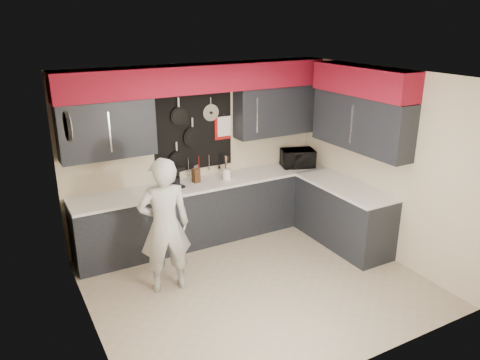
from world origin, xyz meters
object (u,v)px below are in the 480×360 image
coffee_maker (175,176)px  person (165,226)px  microwave (298,158)px  knife_block (196,175)px  utensil_crock (227,174)px

coffee_maker → person: (-0.55, -1.03, -0.23)m
microwave → person: (-2.62, -0.96, -0.21)m
microwave → knife_block: 1.74m
utensil_crock → person: 1.67m
utensil_crock → microwave: bearing=-0.7°
coffee_maker → person: size_ratio=0.18×
person → coffee_maker: bearing=-108.6°
knife_block → person: bearing=-140.1°
microwave → knife_block: size_ratio=2.45×
microwave → utensil_crock: size_ratio=3.18×
coffee_maker → person: person is taller
knife_block → person: 1.39m
microwave → person: person is taller
microwave → utensil_crock: 1.28m
knife_block → coffee_maker: (-0.34, -0.04, 0.06)m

